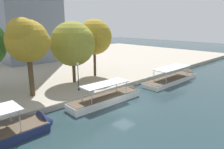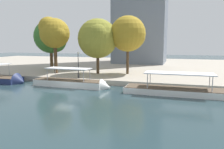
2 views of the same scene
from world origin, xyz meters
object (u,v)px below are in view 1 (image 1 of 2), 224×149
Objects in this scene: mooring_bollard_0 at (91,89)px; tree_3 at (28,40)px; tour_boat_1 at (110,99)px; lamp_post at (78,73)px; tree_0 at (94,38)px; tour_boat_2 at (174,79)px; tree_1 at (73,43)px.

mooring_bollard_0 is 0.08× the size of tree_3.
tour_boat_1 is 2.87× the size of lamp_post.
tour_boat_1 is 13.84m from tree_3.
tree_3 is at bearing 149.31° from mooring_bollard_0.
mooring_bollard_0 is 0.19× the size of lamp_post.
tree_0 is 14.64m from tree_3.
mooring_bollard_0 is at bearing -30.69° from tree_3.
tree_1 is (-16.23, 10.11, 7.52)m from tour_boat_2.
tour_boat_2 is 1.39× the size of tree_3.
lamp_post is (-18.34, 5.96, 3.33)m from tour_boat_2.
tree_3 reaches higher than lamp_post.
tree_1 reaches higher than tour_boat_1.
tree_3 is (-6.19, 2.33, 5.16)m from lamp_post.
tour_boat_1 is 3.59m from mooring_bollard_0.
tree_0 reaches higher than tour_boat_2.
tour_boat_2 is (16.57, -0.69, -0.09)m from tour_boat_1.
tree_0 is (6.20, 11.26, 7.85)m from tour_boat_1.
tree_1 is (0.34, 9.42, 7.43)m from tour_boat_1.
tour_boat_2 is at bearing -31.92° from tree_1.
mooring_bollard_0 is 12.66m from tree_0.
tour_boat_1 is at bearing -71.42° from lamp_post.
tree_1 is at bearing 63.05° from lamp_post.
tour_boat_1 reaches higher than mooring_bollard_0.
tour_boat_2 is at bearing -17.99° from lamp_post.
tree_1 is (-5.86, -1.84, -0.42)m from tree_0.
tour_boat_1 is at bearing 178.07° from tour_boat_2.
tree_3 reaches higher than tree_1.
tree_3 is (-8.30, -1.82, 0.97)m from tree_1.
mooring_bollard_0 is at bearing -64.05° from lamp_post.
lamp_post is at bearing 162.46° from tour_boat_2.
mooring_bollard_0 is at bearing 105.82° from tour_boat_1.
tree_1 is at bearing 12.37° from tree_3.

